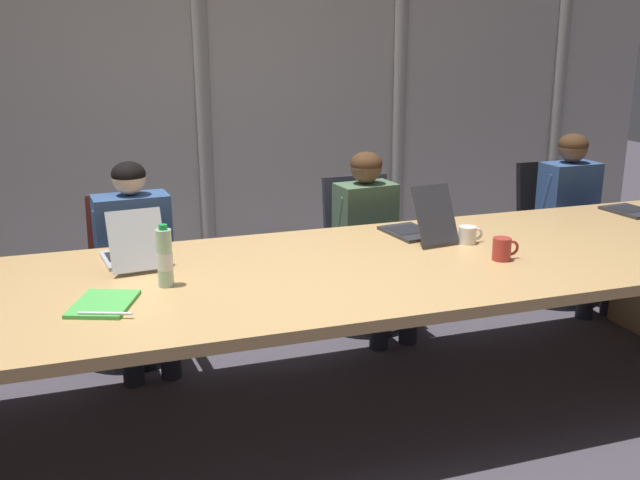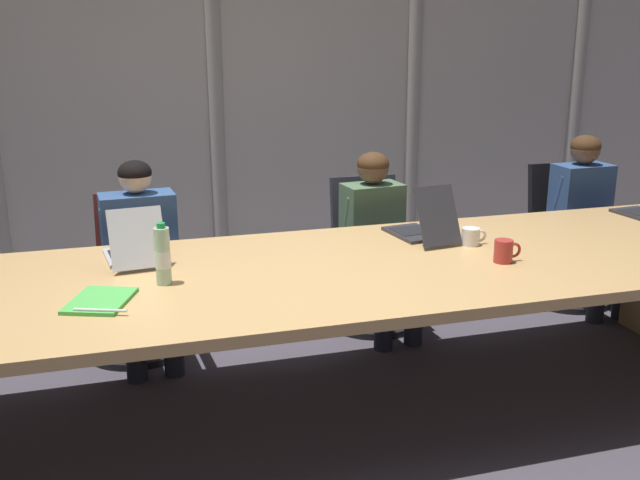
% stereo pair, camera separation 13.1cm
% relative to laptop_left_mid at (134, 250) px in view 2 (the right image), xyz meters
% --- Properties ---
extents(ground_plane, '(16.36, 16.36, 0.00)m').
position_rel_laptop_left_mid_xyz_m(ground_plane, '(0.76, -0.35, -0.81)').
color(ground_plane, '#47424C').
extents(conference_table, '(5.05, 1.33, 0.75)m').
position_rel_laptop_left_mid_xyz_m(conference_table, '(0.76, -0.35, -0.18)').
color(conference_table, tan).
rests_on(conference_table, ground_plane).
extents(curtain_backdrop, '(8.18, 0.17, 2.83)m').
position_rel_laptop_left_mid_xyz_m(curtain_backdrop, '(0.76, 2.33, 0.60)').
color(curtain_backdrop, beige).
rests_on(curtain_backdrop, ground_plane).
extents(laptop_left_mid, '(0.29, 0.43, 0.28)m').
position_rel_laptop_left_mid_xyz_m(laptop_left_mid, '(0.00, 0.00, 0.00)').
color(laptop_left_mid, '#BCBCC1').
rests_on(laptop_left_mid, conference_table).
extents(laptop_center, '(0.28, 0.48, 0.30)m').
position_rel_laptop_left_mid_xyz_m(laptop_center, '(1.47, -0.02, 0.00)').
color(laptop_center, '#2D2D33').
rests_on(laptop_center, conference_table).
extents(office_chair_left_mid, '(0.60, 0.60, 0.90)m').
position_rel_laptop_left_mid_xyz_m(office_chair_left_mid, '(0.01, 0.73, -0.48)').
color(office_chair_left_mid, '#511E19').
rests_on(office_chair_left_mid, ground_plane).
extents(office_chair_center, '(0.60, 0.60, 0.92)m').
position_rel_laptop_left_mid_xyz_m(office_chair_center, '(1.48, 0.73, -0.47)').
color(office_chair_center, '#2D2D38').
rests_on(office_chair_center, ground_plane).
extents(office_chair_right_mid, '(0.60, 0.60, 0.93)m').
position_rel_laptop_left_mid_xyz_m(office_chair_right_mid, '(2.93, 0.73, -0.47)').
color(office_chair_right_mid, black).
rests_on(office_chair_right_mid, ground_plane).
extents(person_left_mid, '(0.44, 0.56, 1.13)m').
position_rel_laptop_left_mid_xyz_m(person_left_mid, '(0.06, 0.58, -0.17)').
color(person_left_mid, '#335184').
rests_on(person_left_mid, ground_plane).
extents(person_center, '(0.40, 0.57, 1.11)m').
position_rel_laptop_left_mid_xyz_m(person_center, '(1.46, 0.57, -0.18)').
color(person_center, '#4C6B4C').
rests_on(person_center, ground_plane).
extents(person_right_mid, '(0.39, 0.55, 1.16)m').
position_rel_laptop_left_mid_xyz_m(person_right_mid, '(2.95, 0.57, -0.16)').
color(person_right_mid, '#335184').
rests_on(person_right_mid, ground_plane).
extents(water_bottle_secondary, '(0.07, 0.07, 0.27)m').
position_rel_laptop_left_mid_xyz_m(water_bottle_secondary, '(0.11, -0.37, 0.07)').
color(water_bottle_secondary, '#ADD1B2').
rests_on(water_bottle_secondary, conference_table).
extents(coffee_mug_near, '(0.14, 0.09, 0.11)m').
position_rel_laptop_left_mid_xyz_m(coffee_mug_near, '(1.68, -0.51, -0.00)').
color(coffee_mug_near, '#B2332D').
rests_on(coffee_mug_near, conference_table).
extents(coffee_mug_far, '(0.14, 0.09, 0.09)m').
position_rel_laptop_left_mid_xyz_m(coffee_mug_far, '(1.67, -0.21, -0.01)').
color(coffee_mug_far, white).
rests_on(coffee_mug_far, conference_table).
extents(spiral_notepad, '(0.31, 0.36, 0.03)m').
position_rel_laptop_left_mid_xyz_m(spiral_notepad, '(-0.16, -0.53, -0.05)').
color(spiral_notepad, '#4CB74C').
rests_on(spiral_notepad, conference_table).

